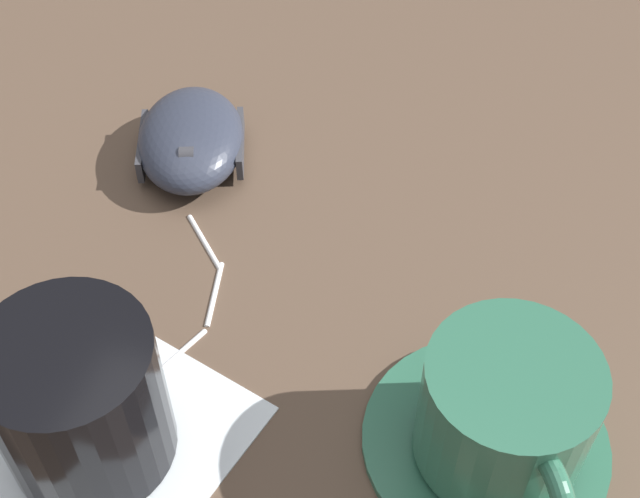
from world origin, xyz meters
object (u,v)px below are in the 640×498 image
at_px(coffee_cup, 508,415).
at_px(drinking_glass, 79,401).
at_px(computer_mouse, 191,139).
at_px(saucer, 486,440).

height_order(coffee_cup, drinking_glass, drinking_glass).
bearing_deg(drinking_glass, computer_mouse, -169.09).
distance_m(coffee_cup, computer_mouse, 0.27).
xyz_separation_m(saucer, coffee_cup, (0.01, 0.01, 0.04)).
xyz_separation_m(coffee_cup, computer_mouse, (-0.15, -0.23, -0.02)).
xyz_separation_m(coffee_cup, drinking_glass, (0.06, -0.19, 0.00)).
xyz_separation_m(saucer, computer_mouse, (-0.14, -0.22, 0.01)).
xyz_separation_m(computer_mouse, drinking_glass, (0.21, 0.04, 0.03)).
relative_size(coffee_cup, computer_mouse, 0.90).
bearing_deg(saucer, coffee_cup, 43.65).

